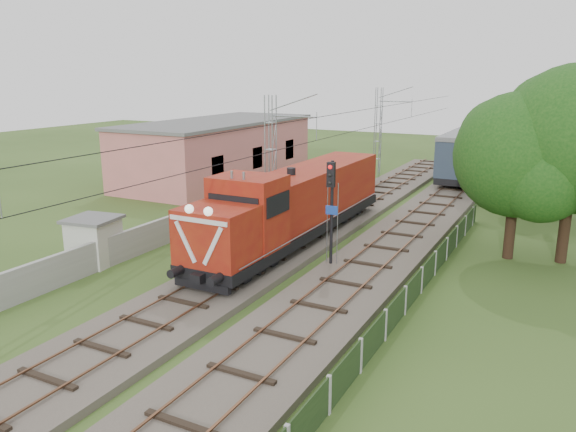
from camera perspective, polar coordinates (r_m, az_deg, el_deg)
The scene contains 13 objects.
ground at distance 23.70m, azimuth -9.59°, elevation -8.83°, with size 140.00×140.00×0.00m, color #31491B.
track_main at distance 29.14m, azimuth -1.33°, elevation -3.78°, with size 4.20×70.00×0.45m.
track_side at distance 39.25m, azimuth 14.38°, elevation 0.52°, with size 4.20×80.00×0.45m.
catenary at distance 33.90m, azimuth -1.68°, elevation 5.51°, with size 3.31×70.00×8.00m.
boundary_wall at distance 36.37m, azimuth -6.54°, elevation 0.73°, with size 0.25×40.00×1.50m, color #9E9E99.
station_building at distance 50.50m, azimuth -7.05°, elevation 6.69°, with size 8.40×20.40×5.22m.
fence at distance 22.67m, azimuth 11.79°, elevation -8.39°, with size 0.12×32.00×1.20m.
locomotive at distance 30.56m, azimuth 0.75°, elevation 1.26°, with size 3.14×17.95×4.56m.
coach_rake at distance 93.03m, azimuth 22.50°, elevation 9.19°, with size 3.24×96.72×3.75m.
signal_post at distance 26.35m, azimuth 4.42°, elevation 2.04°, with size 0.59×0.46×5.31m.
relay_hut at distance 29.37m, azimuth -19.09°, elevation -2.37°, with size 2.61×2.61×2.37m.
tree_a at distance 29.94m, azimuth 22.44°, elevation 5.60°, with size 6.50×6.19×8.42m.
tree_c at distance 41.42m, azimuth 24.07°, elevation 7.04°, with size 6.03×5.74×7.82m.
Camera 1 is at (13.35, -17.27, 9.23)m, focal length 35.00 mm.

